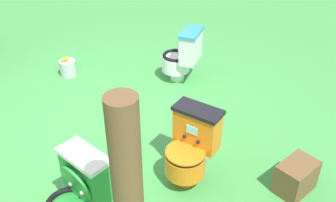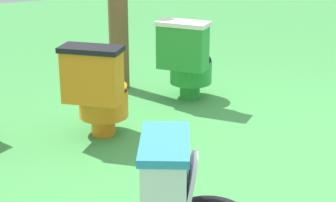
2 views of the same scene
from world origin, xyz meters
The scene contains 6 objects.
ground centered at (0.00, 0.00, 0.00)m, with size 14.00×14.00×0.00m, color #429947.
toilet_green centered at (-1.29, 0.10, 0.37)m, with size 0.63×0.63×0.73m.
toilet_white centered at (1.02, -1.07, 0.37)m, with size 0.58×0.62×0.73m.
toilet_orange centered at (-0.82, -0.87, 0.37)m, with size 0.64×0.62×0.73m.
small_crate centered at (-1.08, -1.79, 0.15)m, with size 0.36×0.25×0.30m, color brown.
lemon_bucket centered at (1.34, 0.46, 0.12)m, with size 0.22×0.22×0.28m.
Camera 1 is at (-3.48, -0.35, 2.63)m, focal length 41.54 mm.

